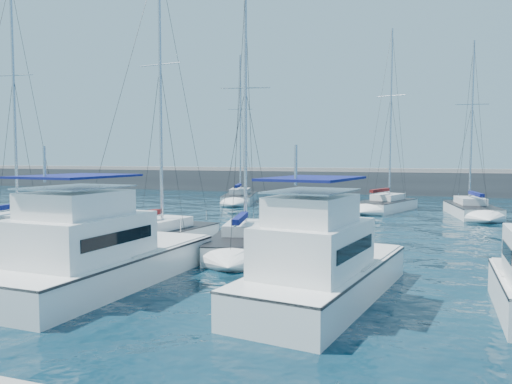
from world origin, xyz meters
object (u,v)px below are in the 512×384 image
(sailboat_back_a, at_px, (240,198))
(sailboat_back_c, at_px, (471,210))
(motor_yacht_stbd_inner, at_px, (322,269))
(sailboat_back_b, at_px, (386,205))
(sailboat_mid_b, at_px, (152,239))
(motor_yacht_port_inner, at_px, (96,256))
(sailboat_mid_a, at_px, (10,229))
(sailboat_mid_c, at_px, (244,243))

(sailboat_back_a, height_order, sailboat_back_c, sailboat_back_a)
(motor_yacht_stbd_inner, bearing_deg, sailboat_back_b, 99.78)
(motor_yacht_stbd_inner, bearing_deg, sailboat_back_a, 124.56)
(sailboat_mid_b, bearing_deg, motor_yacht_stbd_inner, -25.33)
(motor_yacht_stbd_inner, distance_m, sailboat_back_b, 30.62)
(motor_yacht_port_inner, xyz_separation_m, sailboat_mid_b, (-2.17, 7.58, -0.61))
(sailboat_mid_a, height_order, sailboat_back_a, sailboat_back_a)
(motor_yacht_port_inner, bearing_deg, sailboat_back_a, 104.72)
(sailboat_mid_c, xyz_separation_m, sailboat_back_a, (-10.56, 26.13, 0.02))
(sailboat_back_b, bearing_deg, motor_yacht_port_inner, -86.18)
(sailboat_mid_c, bearing_deg, sailboat_back_a, 98.64)
(sailboat_mid_b, distance_m, sailboat_mid_c, 5.13)
(sailboat_mid_a, bearing_deg, sailboat_back_c, 31.75)
(sailboat_mid_b, relative_size, sailboat_back_c, 1.06)
(sailboat_mid_b, xyz_separation_m, sailboat_back_b, (10.16, 23.88, 0.02))
(sailboat_mid_b, bearing_deg, sailboat_mid_c, 12.53)
(sailboat_mid_b, height_order, sailboat_mid_c, sailboat_mid_b)
(motor_yacht_stbd_inner, relative_size, sailboat_mid_b, 0.63)
(motor_yacht_stbd_inner, bearing_deg, motor_yacht_port_inner, -165.77)
(motor_yacht_stbd_inner, distance_m, sailboat_back_c, 29.58)
(sailboat_mid_b, relative_size, sailboat_back_b, 0.94)
(motor_yacht_stbd_inner, relative_size, sailboat_mid_c, 0.74)
(motor_yacht_port_inner, height_order, motor_yacht_stbd_inner, same)
(sailboat_back_a, bearing_deg, motor_yacht_stbd_inner, -79.07)
(motor_yacht_stbd_inner, distance_m, sailboat_mid_c, 9.22)
(motor_yacht_stbd_inner, xyz_separation_m, sailboat_back_a, (-16.21, 33.39, -0.59))
(motor_yacht_stbd_inner, bearing_deg, sailboat_mid_c, 136.60)
(sailboat_mid_c, bearing_deg, sailboat_mid_b, 172.47)
(sailboat_mid_a, relative_size, sailboat_mid_c, 1.17)
(motor_yacht_stbd_inner, relative_size, sailboat_back_a, 0.62)
(sailboat_mid_c, bearing_deg, motor_yacht_port_inner, -123.27)
(sailboat_mid_a, bearing_deg, motor_yacht_stbd_inner, -25.33)
(motor_yacht_port_inner, distance_m, motor_yacht_stbd_inner, 8.63)
(motor_yacht_stbd_inner, height_order, sailboat_mid_b, sailboat_mid_b)
(motor_yacht_port_inner, height_order, sailboat_back_a, sailboat_back_a)
(motor_yacht_stbd_inner, bearing_deg, sailboat_back_c, 85.84)
(sailboat_mid_a, height_order, sailboat_mid_b, sailboat_mid_b)
(motor_yacht_port_inner, xyz_separation_m, motor_yacht_stbd_inner, (8.59, 0.84, 0.00))
(motor_yacht_port_inner, bearing_deg, motor_yacht_stbd_inner, 7.74)
(sailboat_mid_b, distance_m, sailboat_back_c, 28.08)
(sailboat_mid_a, distance_m, sailboat_mid_b, 9.91)
(sailboat_mid_c, height_order, sailboat_back_a, sailboat_back_a)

